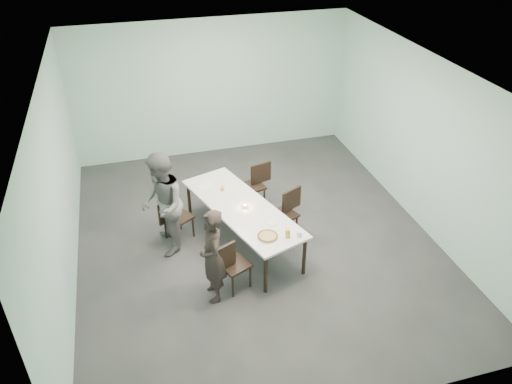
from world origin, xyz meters
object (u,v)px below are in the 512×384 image
object	(u,v)px
diner_near	(212,257)
amber_tumbler	(223,188)
chair_far_left	(174,216)
chair_near_right	(287,210)
side_plate	(271,222)
chair_far_right	(256,182)
tealight	(245,206)
chair_near_left	(230,263)
beer_glass	(288,234)
water_tumbler	(299,234)
table	(242,209)
pizza	(268,236)
diner_far	(162,205)

from	to	relation	value
diner_near	amber_tumbler	world-z (taller)	diner_near
chair_far_left	amber_tumbler	distance (m)	0.96
chair_near_right	side_plate	xyz separation A→B (m)	(-0.47, -0.62, 0.25)
chair_far_right	diner_near	world-z (taller)	diner_near
tealight	amber_tumbler	xyz separation A→B (m)	(-0.24, 0.62, 0.02)
chair_near_right	diner_near	bearing A→B (deg)	12.16
amber_tumbler	chair_far_left	bearing A→B (deg)	-168.19
chair_far_right	diner_near	bearing A→B (deg)	46.44
amber_tumbler	chair_near_left	bearing A→B (deg)	-98.98
beer_glass	chair_near_right	bearing A→B (deg)	71.66
amber_tumbler	water_tumbler	bearing A→B (deg)	-62.43
tealight	amber_tumbler	world-z (taller)	amber_tumbler
diner_near	side_plate	bearing A→B (deg)	118.73
diner_near	water_tumbler	size ratio (longest dim) A/B	16.96
table	pizza	world-z (taller)	pizza
chair_far_right	amber_tumbler	world-z (taller)	chair_far_right
tealight	chair_near_left	bearing A→B (deg)	-116.09
chair_near_right	amber_tumbler	distance (m)	1.17
table	chair_near_right	distance (m)	0.84
chair_near_right	chair_far_right	bearing A→B (deg)	-101.47
chair_near_left	chair_near_right	world-z (taller)	same
diner_far	beer_glass	size ratio (longest dim) A/B	12.02
chair_near_right	pizza	world-z (taller)	chair_near_right
chair_near_right	chair_far_left	bearing A→B (deg)	-36.13
pizza	water_tumbler	bearing A→B (deg)	-13.40
diner_near	pizza	bearing A→B (deg)	105.15
beer_glass	tealight	bearing A→B (deg)	113.45
diner_near	beer_glass	xyz separation A→B (m)	(1.19, 0.15, 0.06)
water_tumbler	diner_far	bearing A→B (deg)	148.00
chair_far_left	amber_tumbler	bearing A→B (deg)	-21.59
diner_near	chair_near_right	bearing A→B (deg)	128.11
chair_far_left	tealight	world-z (taller)	chair_far_left
water_tumbler	tealight	bearing A→B (deg)	121.23
chair_near_right	diner_near	xyz separation A→B (m)	(-1.54, -1.20, 0.26)
chair_near_left	tealight	xyz separation A→B (m)	(0.50, 1.02, 0.27)
pizza	water_tumbler	world-z (taller)	water_tumbler
chair_far_left	side_plate	size ratio (longest dim) A/B	4.83
side_plate	diner_far	bearing A→B (deg)	155.20
diner_near	side_plate	size ratio (longest dim) A/B	8.48
chair_near_right	diner_near	size ratio (longest dim) A/B	0.57
side_plate	water_tumbler	size ratio (longest dim) A/B	2.00
side_plate	tealight	bearing A→B (deg)	119.06
chair_near_left	beer_glass	bearing A→B (deg)	-21.36
diner_near	pizza	distance (m)	0.93
chair_near_right	pizza	xyz separation A→B (m)	(-0.64, -0.96, 0.27)
chair_far_right	diner_far	xyz separation A→B (m)	(-1.82, -0.91, 0.40)
table	chair_far_left	xyz separation A→B (m)	(-1.09, 0.40, -0.19)
chair_near_left	chair_near_right	bearing A→B (deg)	16.30
table	water_tumbler	xyz separation A→B (m)	(0.64, -1.02, 0.10)
chair_far_left	beer_glass	distance (m)	2.11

